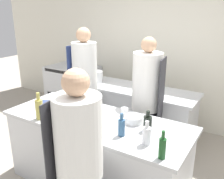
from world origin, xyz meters
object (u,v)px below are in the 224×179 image
(cup, at_px, (125,112))
(bowl_prep_small, at_px, (44,104))
(chef_at_prep_near, at_px, (79,168))
(bowl_ceramic_blue, at_px, (134,119))
(stockpot, at_px, (94,76))
(bottle_wine, at_px, (147,135))
(bottle_cooking_oil, at_px, (121,127))
(bowl_mixing_large, at_px, (77,119))
(bottle_vinegar, at_px, (162,148))
(bottle_water, at_px, (39,109))
(chef_at_pass_far, at_px, (85,89))
(chef_at_stove, at_px, (146,104))
(bottle_olive_oil, at_px, (148,123))
(bottle_sauce, at_px, (70,92))
(oven_range, at_px, (73,88))

(cup, bearing_deg, bowl_prep_small, -163.40)
(chef_at_prep_near, distance_m, bowl_ceramic_blue, 0.89)
(stockpot, bearing_deg, bottle_wine, -40.93)
(chef_at_prep_near, bearing_deg, bowl_ceramic_blue, -12.58)
(bottle_cooking_oil, distance_m, cup, 0.48)
(bowl_mixing_large, relative_size, stockpot, 0.82)
(bottle_vinegar, height_order, bottle_water, bottle_water)
(chef_at_pass_far, bearing_deg, bowl_prep_small, -174.33)
(stockpot, bearing_deg, chef_at_stove, -20.22)
(chef_at_stove, relative_size, bottle_water, 5.60)
(bottle_water, height_order, bowl_prep_small, bottle_water)
(cup, bearing_deg, chef_at_stove, 84.21)
(bowl_prep_small, bearing_deg, bottle_olive_oil, 3.68)
(bottle_olive_oil, bearing_deg, bottle_wine, -67.90)
(bottle_cooking_oil, distance_m, bowl_mixing_large, 0.56)
(bowl_mixing_large, bearing_deg, bottle_olive_oil, 16.42)
(chef_at_pass_far, height_order, bottle_water, chef_at_pass_far)
(chef_at_prep_near, relative_size, bottle_sauce, 6.35)
(bottle_vinegar, bearing_deg, bottle_olive_oil, 128.54)
(oven_range, distance_m, bowl_prep_small, 2.10)
(bottle_wine, bearing_deg, bottle_olive_oil, 112.10)
(bottle_wine, relative_size, bottle_cooking_oil, 0.99)
(bottle_water, xyz_separation_m, bowl_ceramic_blue, (0.94, 0.47, -0.08))
(bowl_ceramic_blue, bearing_deg, chef_at_stove, 101.81)
(bottle_wine, height_order, bottle_sauce, bottle_sauce)
(oven_range, xyz_separation_m, chef_at_pass_far, (1.13, -1.02, 0.46))
(oven_range, distance_m, bowl_ceramic_blue, 2.76)
(oven_range, distance_m, bottle_wine, 3.21)
(bottle_vinegar, distance_m, bowl_ceramic_blue, 0.69)
(chef_at_pass_far, height_order, stockpot, chef_at_pass_far)
(bottle_wine, height_order, cup, bottle_wine)
(chef_at_stove, relative_size, bottle_wine, 7.49)
(bottle_wine, distance_m, bottle_cooking_oil, 0.27)
(bowl_ceramic_blue, bearing_deg, bottle_vinegar, -43.02)
(chef_at_prep_near, xyz_separation_m, bottle_vinegar, (0.55, 0.41, 0.15))
(bottle_wine, distance_m, bowl_mixing_large, 0.83)
(bottle_wine, xyz_separation_m, stockpot, (-1.58, 1.37, 0.00))
(cup, bearing_deg, bottle_wine, -43.20)
(bowl_prep_small, xyz_separation_m, bowl_ceramic_blue, (1.18, 0.18, 0.01))
(oven_range, relative_size, bottle_sauce, 3.80)
(bottle_vinegar, distance_m, cup, 0.90)
(bottle_vinegar, relative_size, bottle_wine, 1.09)
(oven_range, height_order, cup, cup)
(bottle_olive_oil, distance_m, bottle_wine, 0.26)
(chef_at_pass_far, relative_size, bowl_mixing_large, 7.50)
(bottle_water, xyz_separation_m, cup, (0.76, 0.58, -0.08))
(oven_range, relative_size, bottle_olive_oil, 4.61)
(stockpot, bearing_deg, bottle_sauce, -75.14)
(bottle_wine, height_order, stockpot, bottle_wine)
(oven_range, bearing_deg, bottle_sauce, -50.08)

